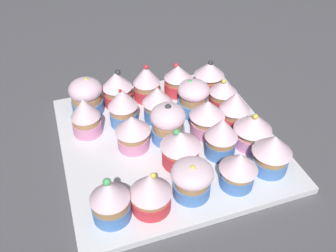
# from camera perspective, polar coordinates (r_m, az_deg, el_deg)

# --- Properties ---
(ground_plane) EXTENTS (1.80, 1.80, 0.03)m
(ground_plane) POSITION_cam_1_polar(r_m,az_deg,el_deg) (0.68, 0.00, -3.67)
(ground_plane) COLOR #4C4C51
(baking_tray) EXTENTS (0.38, 0.38, 0.01)m
(baking_tray) POSITION_cam_1_polar(r_m,az_deg,el_deg) (0.67, 0.00, -2.37)
(baking_tray) COLOR silver
(baking_tray) RESTS_ON ground_plane
(cupcake_0) EXTENTS (0.06, 0.06, 0.07)m
(cupcake_0) POSITION_cam_1_polar(r_m,az_deg,el_deg) (0.61, 15.99, -3.96)
(cupcake_0) COLOR #477AC6
(cupcake_0) RESTS_ON baking_tray
(cupcake_1) EXTENTS (0.07, 0.07, 0.07)m
(cupcake_1) POSITION_cam_1_polar(r_m,az_deg,el_deg) (0.65, 13.16, -0.37)
(cupcake_1) COLOR pink
(cupcake_1) RESTS_ON baking_tray
(cupcake_2) EXTENTS (0.06, 0.06, 0.07)m
(cupcake_2) POSITION_cam_1_polar(r_m,az_deg,el_deg) (0.68, 10.28, 2.92)
(cupcake_2) COLOR #D1333D
(cupcake_2) RESTS_ON baking_tray
(cupcake_3) EXTENTS (0.06, 0.06, 0.07)m
(cupcake_3) POSITION_cam_1_polar(r_m,az_deg,el_deg) (0.73, 8.64, 5.16)
(cupcake_3) COLOR #D1333D
(cupcake_3) RESTS_ON baking_tray
(cupcake_4) EXTENTS (0.06, 0.06, 0.07)m
(cupcake_4) POSITION_cam_1_polar(r_m,az_deg,el_deg) (0.78, 6.47, 7.97)
(cupcake_4) COLOR #D1333D
(cupcake_4) RESTS_ON baking_tray
(cupcake_5) EXTENTS (0.06, 0.06, 0.07)m
(cupcake_5) POSITION_cam_1_polar(r_m,az_deg,el_deg) (0.57, 11.00, -6.61)
(cupcake_5) COLOR #477AC6
(cupcake_5) RESTS_ON baking_tray
(cupcake_6) EXTENTS (0.06, 0.06, 0.08)m
(cupcake_6) POSITION_cam_1_polar(r_m,az_deg,el_deg) (0.61, 8.36, -1.61)
(cupcake_6) COLOR #477AC6
(cupcake_6) RESTS_ON baking_tray
(cupcake_7) EXTENTS (0.06, 0.06, 0.07)m
(cupcake_7) POSITION_cam_1_polar(r_m,az_deg,el_deg) (0.66, 6.15, 1.50)
(cupcake_7) COLOR pink
(cupcake_7) RESTS_ON baking_tray
(cupcake_8) EXTENTS (0.06, 0.06, 0.07)m
(cupcake_8) POSITION_cam_1_polar(r_m,az_deg,el_deg) (0.71, 4.00, 4.56)
(cupcake_8) COLOR #477AC6
(cupcake_8) RESTS_ON baking_tray
(cupcake_9) EXTENTS (0.06, 0.06, 0.07)m
(cupcake_9) POSITION_cam_1_polar(r_m,az_deg,el_deg) (0.76, 1.53, 7.37)
(cupcake_9) COLOR #D1333D
(cupcake_9) RESTS_ON baking_tray
(cupcake_10) EXTENTS (0.06, 0.06, 0.06)m
(cupcake_10) POSITION_cam_1_polar(r_m,az_deg,el_deg) (0.55, 3.79, -8.27)
(cupcake_10) COLOR #477AC6
(cupcake_10) RESTS_ON baking_tray
(cupcake_11) EXTENTS (0.07, 0.07, 0.07)m
(cupcake_11) POSITION_cam_1_polar(r_m,az_deg,el_deg) (0.60, 1.99, -3.30)
(cupcake_11) COLOR #D1333D
(cupcake_11) RESTS_ON baking_tray
(cupcake_12) EXTENTS (0.06, 0.06, 0.08)m
(cupcake_12) POSITION_cam_1_polar(r_m,az_deg,el_deg) (0.64, 0.37, 0.62)
(cupcake_12) COLOR #477AC6
(cupcake_12) RESTS_ON baking_tray
(cupcake_13) EXTENTS (0.06, 0.06, 0.07)m
(cupcake_13) POSITION_cam_1_polar(r_m,az_deg,el_deg) (0.68, -1.82, 3.62)
(cupcake_13) COLOR #477AC6
(cupcake_13) RESTS_ON baking_tray
(cupcake_14) EXTENTS (0.06, 0.06, 0.08)m
(cupcake_14) POSITION_cam_1_polar(r_m,az_deg,el_deg) (0.74, -3.43, 6.86)
(cupcake_14) COLOR #D1333D
(cupcake_14) RESTS_ON baking_tray
(cupcake_15) EXTENTS (0.06, 0.06, 0.07)m
(cupcake_15) POSITION_cam_1_polar(r_m,az_deg,el_deg) (0.53, -2.76, -10.17)
(cupcake_15) COLOR #D1333D
(cupcake_15) RESTS_ON baking_tray
(cupcake_16) EXTENTS (0.06, 0.06, 0.07)m
(cupcake_16) POSITION_cam_1_polar(r_m,az_deg,el_deg) (0.62, -5.47, -1.06)
(cupcake_16) COLOR pink
(cupcake_16) RESTS_ON baking_tray
(cupcake_17) EXTENTS (0.06, 0.06, 0.08)m
(cupcake_17) POSITION_cam_1_polar(r_m,az_deg,el_deg) (0.68, -7.09, 3.09)
(cupcake_17) COLOR #477AC6
(cupcake_17) RESTS_ON baking_tray
(cupcake_18) EXTENTS (0.06, 0.06, 0.08)m
(cupcake_18) POSITION_cam_1_polar(r_m,az_deg,el_deg) (0.73, -7.96, 5.91)
(cupcake_18) COLOR #D1333D
(cupcake_18) RESTS_ON baking_tray
(cupcake_19) EXTENTS (0.06, 0.06, 0.08)m
(cupcake_19) POSITION_cam_1_polar(r_m,az_deg,el_deg) (0.53, -9.10, -11.33)
(cupcake_19) COLOR #477AC6
(cupcake_19) RESTS_ON baking_tray
(cupcake_20) EXTENTS (0.05, 0.05, 0.08)m
(cupcake_20) POSITION_cam_1_polar(r_m,az_deg,el_deg) (0.67, -12.82, 1.57)
(cupcake_20) COLOR pink
(cupcake_20) RESTS_ON baking_tray
(cupcake_21) EXTENTS (0.06, 0.06, 0.07)m
(cupcake_21) POSITION_cam_1_polar(r_m,az_deg,el_deg) (0.72, -12.71, 4.68)
(cupcake_21) COLOR #477AC6
(cupcake_21) RESTS_ON baking_tray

